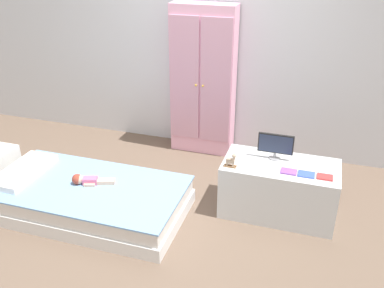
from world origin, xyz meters
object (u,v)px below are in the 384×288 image
at_px(doll, 85,180).
at_px(wardrobe, 203,81).
at_px(tv_monitor, 276,145).
at_px(book_red, 325,177).
at_px(tv_stand, 279,189).
at_px(book_purple, 289,172).
at_px(book_blue, 306,174).
at_px(rocking_horse_toy, 231,161).
at_px(bed, 89,199).

bearing_deg(doll, wardrobe, 66.12).
xyz_separation_m(doll, tv_monitor, (1.62, 0.58, 0.33)).
bearing_deg(book_red, tv_stand, 162.45).
bearing_deg(book_purple, doll, -168.21).
xyz_separation_m(tv_monitor, book_blue, (0.30, -0.21, -0.13)).
distance_m(wardrobe, tv_monitor, 1.35).
bearing_deg(book_red, rocking_horse_toy, -175.68).
distance_m(wardrobe, book_red, 1.84).
bearing_deg(book_purple, book_blue, 0.00).
bearing_deg(book_purple, wardrobe, 134.00).
xyz_separation_m(doll, book_blue, (1.92, 0.37, 0.20)).
distance_m(bed, book_red, 2.11).
bearing_deg(wardrobe, rocking_horse_toy, -62.94).
relative_size(doll, book_purple, 2.84).
relative_size(doll, tv_stand, 0.38).
xyz_separation_m(bed, doll, (-0.03, 0.03, 0.18)).
height_order(wardrobe, rocking_horse_toy, wardrobe).
bearing_deg(tv_stand, book_purple, -57.20).
xyz_separation_m(tv_monitor, book_purple, (0.15, -0.21, -0.13)).
bearing_deg(doll, book_red, 10.13).
distance_m(doll, wardrobe, 1.74).
distance_m(tv_stand, tv_monitor, 0.41).
height_order(bed, book_purple, book_purple).
distance_m(doll, book_red, 2.12).
height_order(doll, book_blue, book_blue).
xyz_separation_m(bed, book_red, (2.04, 0.40, 0.38)).
bearing_deg(tv_stand, bed, -162.78).
bearing_deg(book_blue, book_red, 0.00).
bearing_deg(rocking_horse_toy, doll, -166.40).
relative_size(rocking_horse_toy, book_purple, 0.96).
bearing_deg(bed, tv_monitor, 20.86).
distance_m(doll, book_blue, 1.97).
bearing_deg(tv_stand, book_blue, -27.93).
relative_size(bed, book_red, 13.65).
bearing_deg(rocking_horse_toy, book_red, 4.32).
height_order(doll, book_purple, book_purple).
xyz_separation_m(rocking_horse_toy, book_purple, (0.49, 0.06, -0.06)).
relative_size(doll, book_red, 2.97).
height_order(rocking_horse_toy, book_blue, rocking_horse_toy).
distance_m(doll, tv_stand, 1.77).
height_order(rocking_horse_toy, book_purple, rocking_horse_toy).
height_order(tv_stand, book_purple, book_purple).
relative_size(bed, book_purple, 13.08).
bearing_deg(bed, rocking_horse_toy, 15.13).
bearing_deg(doll, bed, -39.33).
height_order(tv_monitor, book_blue, tv_monitor).
distance_m(book_purple, book_red, 0.30).
relative_size(wardrobe, tv_monitor, 5.35).
xyz_separation_m(tv_stand, book_purple, (0.08, -0.12, 0.26)).
xyz_separation_m(wardrobe, rocking_horse_toy, (0.61, -1.20, -0.27)).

